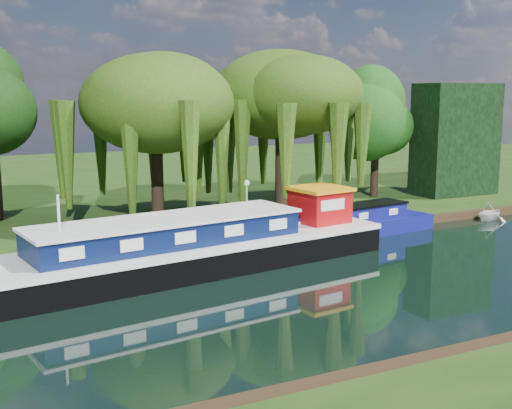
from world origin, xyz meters
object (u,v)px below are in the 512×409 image
dutch_barge (194,247)px  white_cruiser (489,220)px  narrowboat (337,227)px  red_dinghy (106,273)px

dutch_barge → white_cruiser: 20.55m
narrowboat → white_cruiser: narrowboat is taller
red_dinghy → white_cruiser: size_ratio=1.35×
narrowboat → red_dinghy: 12.79m
red_dinghy → white_cruiser: bearing=-80.7°
dutch_barge → white_cruiser: size_ratio=8.35×
narrowboat → red_dinghy: narrowboat is taller
white_cruiser → dutch_barge: bearing=84.1°
narrowboat → red_dinghy: bearing=176.9°
red_dinghy → white_cruiser: 24.08m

